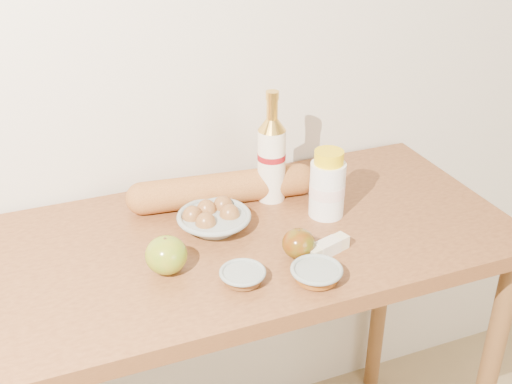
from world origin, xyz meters
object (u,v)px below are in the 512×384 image
at_px(table, 251,276).
at_px(egg_bowl, 213,219).
at_px(baguette, 223,188).
at_px(bourbon_bottle, 272,157).
at_px(cream_bottle, 327,186).

xyz_separation_m(table, egg_bowl, (-0.07, 0.05, 0.15)).
bearing_deg(baguette, bourbon_bottle, -4.13).
bearing_deg(egg_bowl, cream_bottle, -8.29).
distance_m(cream_bottle, baguette, 0.26).
xyz_separation_m(table, baguette, (-0.01, 0.15, 0.16)).
height_order(table, cream_bottle, cream_bottle).
height_order(egg_bowl, baguette, baguette).
bearing_deg(table, cream_bottle, 3.17).
height_order(bourbon_bottle, baguette, bourbon_bottle).
distance_m(table, cream_bottle, 0.28).
height_order(cream_bottle, baguette, cream_bottle).
relative_size(bourbon_bottle, egg_bowl, 1.35).
bearing_deg(bourbon_bottle, egg_bowl, -153.46).
xyz_separation_m(table, cream_bottle, (0.20, 0.01, 0.20)).
relative_size(cream_bottle, baguette, 0.35).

